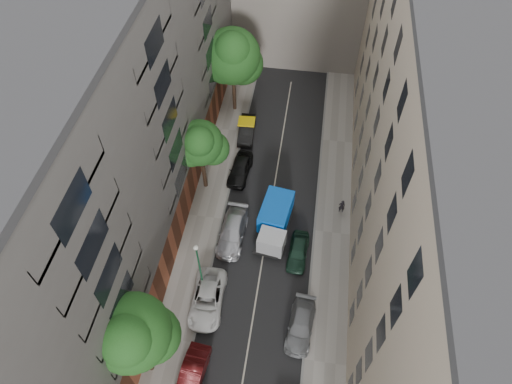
% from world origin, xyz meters
% --- Properties ---
extents(ground, '(120.00, 120.00, 0.00)m').
position_xyz_m(ground, '(0.00, 0.00, 0.00)').
color(ground, '#4C4C49').
rests_on(ground, ground).
extents(road_surface, '(8.00, 44.00, 0.02)m').
position_xyz_m(road_surface, '(0.00, 0.00, 0.01)').
color(road_surface, black).
rests_on(road_surface, ground).
extents(sidewalk_left, '(3.00, 44.00, 0.15)m').
position_xyz_m(sidewalk_left, '(-5.50, 0.00, 0.07)').
color(sidewalk_left, gray).
rests_on(sidewalk_left, ground).
extents(sidewalk_right, '(3.00, 44.00, 0.15)m').
position_xyz_m(sidewalk_right, '(5.50, 0.00, 0.07)').
color(sidewalk_right, gray).
rests_on(sidewalk_right, ground).
extents(building_left, '(8.00, 44.00, 20.00)m').
position_xyz_m(building_left, '(-11.00, 0.00, 10.00)').
color(building_left, '#524F4C').
rests_on(building_left, ground).
extents(building_right, '(8.00, 44.00, 20.00)m').
position_xyz_m(building_right, '(11.00, 0.00, 10.00)').
color(building_right, tan).
rests_on(building_right, ground).
extents(tarp_truck, '(2.96, 5.89, 2.59)m').
position_xyz_m(tarp_truck, '(0.60, -0.48, 1.43)').
color(tarp_truck, black).
rests_on(tarp_truck, ground).
extents(car_left_1, '(1.88, 4.42, 1.42)m').
position_xyz_m(car_left_1, '(-3.42, -13.40, 0.71)').
color(car_left_1, '#4A0E10').
rests_on(car_left_1, ground).
extents(car_left_2, '(2.59, 5.26, 1.43)m').
position_xyz_m(car_left_2, '(-3.57, -7.80, 0.72)').
color(car_left_2, silver).
rests_on(car_left_2, ground).
extents(car_left_3, '(2.26, 5.21, 1.49)m').
position_xyz_m(car_left_3, '(-2.80, -1.59, 0.75)').
color(car_left_3, '#BCBCC1').
rests_on(car_left_3, ground).
extents(car_left_4, '(2.11, 4.47, 1.48)m').
position_xyz_m(car_left_4, '(-3.36, 5.40, 0.74)').
color(car_left_4, black).
rests_on(car_left_4, ground).
extents(car_left_5, '(1.70, 4.32, 1.40)m').
position_xyz_m(car_left_5, '(-3.60, 10.70, 0.70)').
color(car_left_5, black).
rests_on(car_left_5, ground).
extents(car_right_1, '(2.20, 4.62, 1.30)m').
position_xyz_m(car_right_1, '(3.57, -8.80, 0.65)').
color(car_right_1, slate).
rests_on(car_right_1, ground).
extents(car_right_2, '(1.77, 3.94, 1.31)m').
position_xyz_m(car_right_2, '(2.80, -2.60, 0.66)').
color(car_right_2, '#152F22').
rests_on(car_right_2, ground).
extents(tree_near, '(5.06, 4.76, 9.18)m').
position_xyz_m(tree_near, '(-6.30, -13.28, 6.43)').
color(tree_near, '#382619').
rests_on(tree_near, sidewalk_left).
extents(tree_mid, '(4.42, 4.01, 7.80)m').
position_xyz_m(tree_mid, '(-6.15, 3.34, 5.53)').
color(tree_mid, '#382619').
rests_on(tree_mid, sidewalk_left).
extents(tree_far, '(5.67, 5.46, 9.47)m').
position_xyz_m(tree_far, '(-5.39, 14.18, 6.49)').
color(tree_far, '#382619').
rests_on(tree_far, sidewalk_left).
extents(lamp_post, '(0.36, 0.36, 5.98)m').
position_xyz_m(lamp_post, '(-4.20, -6.59, 3.87)').
color(lamp_post, '#1A5C37').
rests_on(lamp_post, sidewalk_left).
extents(pedestrian, '(0.57, 0.40, 1.50)m').
position_xyz_m(pedestrian, '(6.13, 2.33, 0.90)').
color(pedestrian, black).
rests_on(pedestrian, sidewalk_right).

